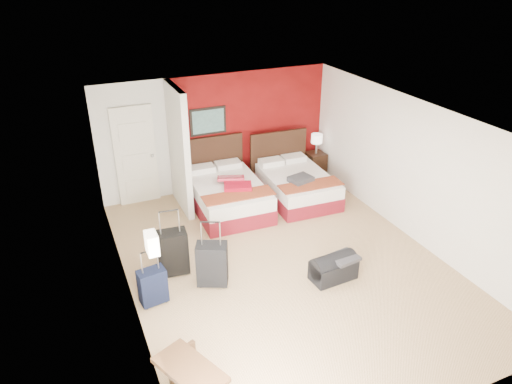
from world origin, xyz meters
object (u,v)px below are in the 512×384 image
red_suitcase_open (234,183)px  suitcase_navy (153,288)px  suitcase_black (172,254)px  duffel_bag (333,269)px  bed_right (297,187)px  suitcase_charcoal (212,265)px  nightstand (315,164)px  bed_left (228,197)px  table_lamp (317,144)px

red_suitcase_open → suitcase_navy: bearing=-114.9°
suitcase_black → duffel_bag: (2.29, -1.17, -0.19)m
bed_right → duffel_bag: bed_right is taller
bed_right → duffel_bag: size_ratio=2.51×
bed_right → suitcase_black: bearing=-150.9°
red_suitcase_open → suitcase_navy: size_ratio=1.34×
duffel_bag → suitcase_black: bearing=149.6°
bed_right → suitcase_navy: suitcase_navy is taller
bed_right → suitcase_charcoal: 3.31m
nightstand → duffel_bag: 3.94m
red_suitcase_open → nightstand: size_ratio=1.30×
bed_right → suitcase_navy: (-3.54, -2.14, 0.00)m
bed_right → nightstand: nightstand is taller
bed_left → nightstand: bearing=18.9°
table_lamp → suitcase_navy: bearing=-146.2°
suitcase_charcoal → bed_right: bearing=63.5°
suitcase_black → duffel_bag: bearing=-21.3°
bed_left → red_suitcase_open: size_ratio=2.62×
suitcase_black → suitcase_navy: (-0.46, -0.61, -0.09)m
suitcase_charcoal → duffel_bag: size_ratio=0.97×
red_suitcase_open → table_lamp: table_lamp is taller
bed_left → duffel_bag: bearing=-73.5°
bed_left → nightstand: bed_left is taller
suitcase_charcoal → duffel_bag: 1.92m
nightstand → suitcase_charcoal: (-3.52, -2.91, 0.07)m
nightstand → suitcase_black: (-4.00, -2.38, 0.09)m
nightstand → suitcase_black: bearing=-151.7°
table_lamp → duffel_bag: bearing=-115.8°
bed_left → suitcase_charcoal: suitcase_charcoal is taller
suitcase_charcoal → suitcase_black: bearing=157.8°
suitcase_navy → duffel_bag: 2.81m
red_suitcase_open → nightstand: red_suitcase_open is taller
bed_right → nightstand: (0.92, 0.85, 0.01)m
bed_left → red_suitcase_open: (0.10, -0.10, 0.33)m
red_suitcase_open → duffel_bag: bearing=-57.6°
bed_right → suitcase_navy: 4.13m
bed_left → bed_right: (1.51, -0.13, -0.02)m
duffel_bag → suitcase_charcoal: bearing=157.1°
bed_right → suitcase_black: suitcase_black is taller
bed_left → duffel_bag: 2.91m
suitcase_charcoal → nightstand: bearing=64.7°
red_suitcase_open → suitcase_charcoal: bearing=-99.9°
suitcase_black → suitcase_navy: bearing=-121.4°
red_suitcase_open → bed_left: bearing=154.7°
nightstand → suitcase_black: suitcase_black is taller
duffel_bag → table_lamp: bearing=60.8°
table_lamp → suitcase_charcoal: 4.59m
suitcase_charcoal → bed_left: bearing=88.7°
suitcase_black → duffel_bag: suitcase_black is taller
nightstand → suitcase_charcoal: bearing=-142.9°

